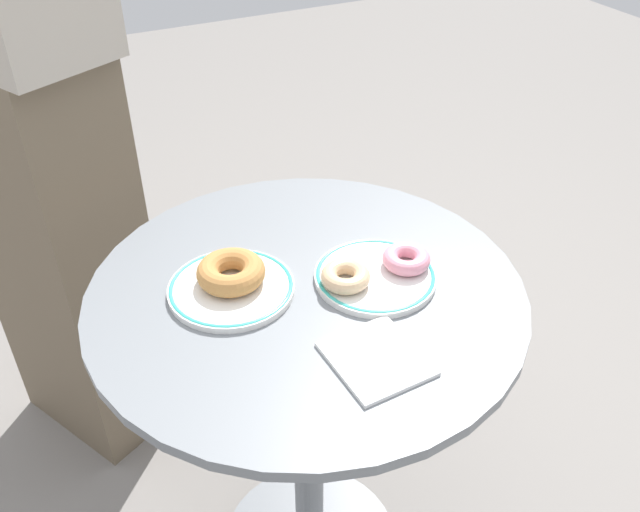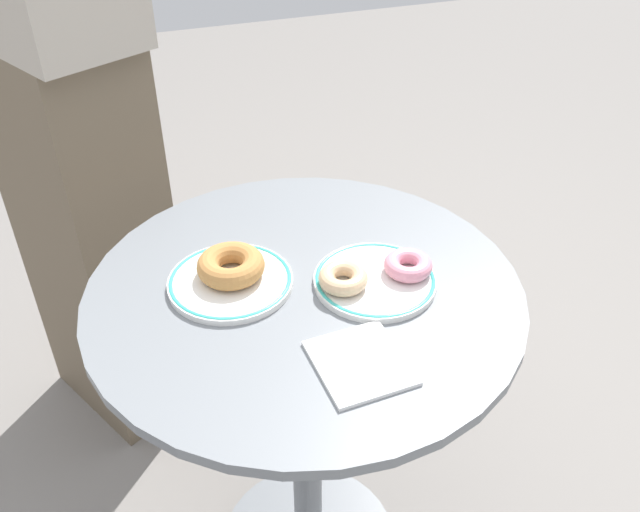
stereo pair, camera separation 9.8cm
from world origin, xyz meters
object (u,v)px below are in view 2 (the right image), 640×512
Objects in this scene: cafe_table at (306,392)px; plate_left at (230,281)px; person_figure at (60,96)px; donut_glazed at (343,278)px; donut_pink_frosted at (408,265)px; donut_old_fashioned at (231,266)px; paper_napkin at (360,363)px; plate_right at (375,280)px.

plate_left is at bearing 158.17° from cafe_table.
donut_glazed is at bearing -60.01° from person_figure.
cafe_table is at bearing 168.41° from donut_pink_frosted.
plate_left reaches higher than cafe_table.
cafe_table is 0.29m from donut_old_fashioned.
donut_old_fashioned reaches higher than plate_left.
donut_pink_frosted is at bearing -53.42° from person_figure.
paper_napkin reaches higher than cafe_table.
cafe_table is at bearing -62.60° from person_figure.
donut_pink_frosted is 1.00× the size of donut_glazed.
donut_old_fashioned reaches higher than cafe_table.
donut_glazed is (0.05, -0.03, 0.26)m from cafe_table.
plate_right is 1.82× the size of donut_old_fashioned.
cafe_table is 0.26m from donut_glazed.
paper_napkin is 0.08× the size of person_figure.
person_figure reaches higher than cafe_table.
donut_old_fashioned is 1.39× the size of donut_glazed.
cafe_table is at bearing 164.76° from plate_right.
donut_pink_frosted is 0.10m from donut_glazed.
donut_pink_frosted is at bearing -4.04° from plate_right.
cafe_table is 3.80× the size of plate_right.
person_figure is at bearing 110.22° from plate_left.
cafe_table is 0.26m from plate_left.
plate_left is 0.02m from donut_old_fashioned.
donut_old_fashioned is 0.80× the size of paper_napkin.
donut_old_fashioned is 1.39× the size of donut_pink_frosted.
person_figure reaches higher than donut_glazed.
donut_old_fashioned reaches higher than paper_napkin.
donut_old_fashioned is at bearing 62.79° from plate_left.
donut_old_fashioned is 0.58m from person_figure.
donut_glazed is at bearing 77.49° from paper_napkin.
person_figure is at bearing 123.52° from plate_right.
donut_pink_frosted is (0.26, -0.07, 0.02)m from plate_left.
paper_napkin is at bearing -67.19° from person_figure.
plate_left is 1.48× the size of paper_napkin.
donut_pink_frosted is at bearing 47.04° from paper_napkin.
person_figure is at bearing 117.40° from cafe_table.
person_figure is (-0.21, 0.54, 0.08)m from donut_old_fashioned.
plate_right is 1.46× the size of paper_napkin.
plate_left is at bearing 164.19° from donut_pink_frosted.
donut_old_fashioned is (0.00, 0.01, 0.02)m from plate_left.
cafe_table is 0.30m from paper_napkin.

